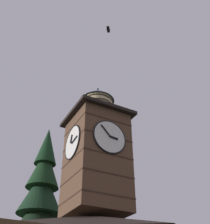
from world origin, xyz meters
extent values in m
cube|color=brown|center=(1.37, -0.43, 9.91)|extent=(3.61, 3.61, 6.96)
cube|color=#3C291C|center=(1.37, -0.43, 7.27)|extent=(3.65, 3.65, 0.10)
cube|color=#3C291C|center=(1.37, -0.43, 8.57)|extent=(3.65, 3.65, 0.10)
cube|color=#3C291C|center=(1.37, -0.43, 9.88)|extent=(3.65, 3.65, 0.10)
cube|color=#3C291C|center=(1.37, -0.43, 11.18)|extent=(3.65, 3.65, 0.10)
cube|color=#3C291C|center=(1.37, -0.43, 12.49)|extent=(3.65, 3.65, 0.10)
cylinder|color=white|center=(1.37, 1.40, 11.10)|extent=(2.35, 0.10, 2.35)
torus|color=black|center=(1.37, 1.43, 11.10)|extent=(2.45, 0.10, 2.45)
cube|color=black|center=(1.08, 1.50, 11.07)|extent=(0.60, 0.04, 0.18)
cube|color=black|center=(1.71, 1.50, 11.45)|extent=(0.73, 0.04, 0.75)
sphere|color=black|center=(1.37, 1.51, 11.10)|extent=(0.10, 0.10, 0.10)
cylinder|color=white|center=(3.20, -0.43, 11.10)|extent=(0.10, 2.35, 2.35)
torus|color=black|center=(3.23, -0.43, 11.10)|extent=(0.10, 2.45, 2.45)
cube|color=black|center=(3.30, -0.52, 11.38)|extent=(0.04, 0.29, 0.60)
cube|color=black|center=(3.30, 0.05, 11.04)|extent=(0.04, 0.96, 0.20)
sphere|color=black|center=(3.31, -0.43, 11.10)|extent=(0.10, 0.10, 0.10)
cube|color=black|center=(1.37, -0.43, 13.52)|extent=(4.31, 4.31, 0.25)
cylinder|color=tan|center=(1.37, -0.43, 14.41)|extent=(2.31, 2.31, 1.55)
cylinder|color=#2D2319|center=(1.37, -0.43, 13.83)|extent=(2.37, 2.37, 0.10)
cylinder|color=#2D2319|center=(1.37, -0.43, 14.22)|extent=(2.37, 2.37, 0.10)
cylinder|color=#2D2319|center=(1.37, -0.43, 14.61)|extent=(2.37, 2.37, 0.10)
cylinder|color=#2D2319|center=(1.37, -0.43, 15.00)|extent=(2.37, 2.37, 0.10)
cone|color=#424C5B|center=(1.37, -0.43, 15.75)|extent=(2.61, 2.61, 1.12)
sphere|color=#424C5B|center=(1.37, -0.43, 16.41)|extent=(0.16, 0.16, 0.16)
cone|color=black|center=(2.96, -7.28, 7.73)|extent=(4.47, 4.47, 3.79)
cone|color=#16301C|center=(2.96, -7.28, 9.90)|extent=(3.62, 3.62, 3.85)
cone|color=#163419|center=(2.96, -7.28, 11.99)|extent=(2.77, 2.77, 3.74)
cone|color=#133219|center=(2.96, -7.28, 14.05)|extent=(1.92, 1.92, 3.57)
ellipsoid|color=black|center=(2.46, 3.30, 19.03)|extent=(0.34, 0.31, 0.16)
cube|color=black|center=(2.54, 3.42, 19.03)|extent=(0.34, 0.36, 0.11)
cube|color=black|center=(2.37, 3.17, 19.03)|extent=(0.34, 0.36, 0.11)
camera|label=1|loc=(9.75, 16.24, 1.48)|focal=47.71mm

